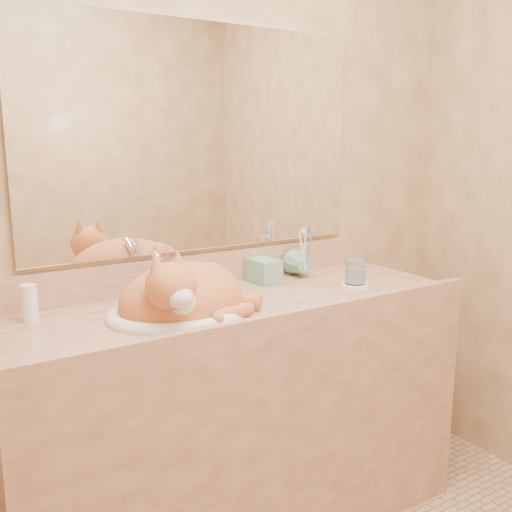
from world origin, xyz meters
TOP-DOWN VIEW (x-y plane):
  - wall_back at (0.00, 1.00)m, footprint 2.40×0.02m
  - vanity_counter at (0.00, 0.72)m, footprint 1.60×0.55m
  - mirror at (0.00, 0.99)m, footprint 1.30×0.02m
  - sink_basin at (-0.22, 0.70)m, footprint 0.48×0.40m
  - faucet at (-0.22, 0.88)m, footprint 0.07×0.13m
  - cat at (-0.22, 0.69)m, footprint 0.48×0.42m
  - soap_dispenser at (0.22, 0.84)m, footprint 0.10×0.10m
  - toothbrush_cup at (0.38, 0.86)m, footprint 0.12×0.12m
  - toothbrushes at (0.38, 0.86)m, footprint 0.03×0.03m
  - saucer at (0.47, 0.67)m, footprint 0.10×0.10m
  - water_glass at (0.47, 0.67)m, footprint 0.08×0.08m
  - lotion_bottle at (-0.64, 0.88)m, footprint 0.05×0.05m

SIDE VIEW (x-z plane):
  - vanity_counter at x=0.00m, z-range 0.00..0.85m
  - saucer at x=0.47m, z-range 0.85..0.86m
  - toothbrush_cup at x=0.38m, z-range 0.85..0.95m
  - water_glass at x=0.47m, z-range 0.86..0.95m
  - lotion_bottle at x=-0.64m, z-range 0.85..0.96m
  - sink_basin at x=-0.22m, z-range 0.85..0.99m
  - cat at x=-0.22m, z-range 0.80..1.04m
  - faucet at x=-0.22m, z-range 0.85..1.03m
  - soap_dispenser at x=0.22m, z-range 0.85..1.05m
  - toothbrushes at x=0.38m, z-range 0.87..1.07m
  - wall_back at x=0.00m, z-range 0.00..2.50m
  - mirror at x=0.00m, z-range 0.99..1.79m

